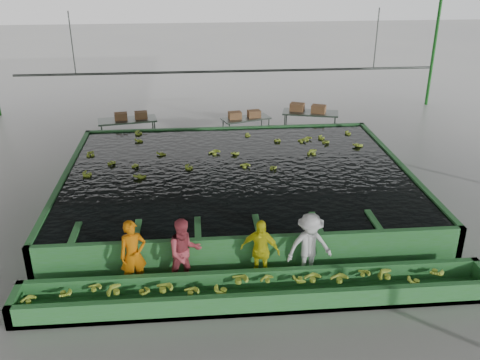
{
  "coord_description": "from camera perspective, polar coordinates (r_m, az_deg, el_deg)",
  "views": [
    {
      "loc": [
        -1.2,
        -12.8,
        6.92
      ],
      "look_at": [
        0.0,
        0.5,
        1.0
      ],
      "focal_mm": 40.0,
      "sensor_mm": 36.0,
      "label": 1
    }
  ],
  "objects": [
    {
      "name": "ground",
      "position": [
        14.6,
        0.18,
        -4.38
      ],
      "size": [
        80.0,
        80.0,
        0.0
      ],
      "primitive_type": "plane",
      "color": "gray",
      "rests_on": "ground"
    },
    {
      "name": "shed_roof",
      "position": [
        13.0,
        0.2,
        15.41
      ],
      "size": [
        20.0,
        22.0,
        0.04
      ],
      "primitive_type": "cube",
      "color": "gray",
      "rests_on": "shed_posts"
    },
    {
      "name": "shed_posts",
      "position": [
        13.6,
        0.19,
        4.93
      ],
      "size": [
        20.0,
        22.0,
        5.0
      ],
      "primitive_type": null,
      "color": "#175F1A",
      "rests_on": "ground"
    },
    {
      "name": "flotation_tank",
      "position": [
        15.74,
        -0.33,
        -0.36
      ],
      "size": [
        10.0,
        8.0,
        0.9
      ],
      "primitive_type": null,
      "color": "#2B6D32",
      "rests_on": "ground"
    },
    {
      "name": "tank_water",
      "position": [
        15.58,
        -0.33,
        0.98
      ],
      "size": [
        9.7,
        7.7,
        0.0
      ],
      "primitive_type": "cube",
      "color": "black",
      "rests_on": "flotation_tank"
    },
    {
      "name": "sorting_trough",
      "position": [
        11.43,
        1.88,
        -11.82
      ],
      "size": [
        10.0,
        1.0,
        0.5
      ],
      "primitive_type": null,
      "color": "#2B6D32",
      "rests_on": "ground"
    },
    {
      "name": "cableway_rail",
      "position": [
        18.27,
        -1.29,
        11.51
      ],
      "size": [
        0.08,
        0.08,
        14.0
      ],
      "primitive_type": "cylinder",
      "color": "#59605B",
      "rests_on": "shed_roof"
    },
    {
      "name": "rail_hanger_left",
      "position": [
        18.43,
        -17.5,
        13.74
      ],
      "size": [
        0.04,
        0.04,
        2.0
      ],
      "primitive_type": "cylinder",
      "color": "#59605B",
      "rests_on": "shed_roof"
    },
    {
      "name": "rail_hanger_right",
      "position": [
        19.07,
        14.34,
        14.39
      ],
      "size": [
        0.04,
        0.04,
        2.0
      ],
      "primitive_type": "cylinder",
      "color": "#59605B",
      "rests_on": "shed_roof"
    },
    {
      "name": "worker_a",
      "position": [
        11.81,
        -11.33,
        -7.84
      ],
      "size": [
        0.68,
        0.55,
        1.6
      ],
      "primitive_type": "imported",
      "rotation": [
        0.0,
        0.0,
        0.33
      ],
      "color": "#C26106",
      "rests_on": "ground"
    },
    {
      "name": "worker_b",
      "position": [
        11.73,
        -5.94,
        -7.71
      ],
      "size": [
        0.92,
        0.81,
        1.59
      ],
      "primitive_type": "imported",
      "rotation": [
        0.0,
        0.0,
        0.3
      ],
      "color": "#AB3C46",
      "rests_on": "ground"
    },
    {
      "name": "worker_c",
      "position": [
        11.83,
        2.15,
        -7.55
      ],
      "size": [
        0.96,
        0.66,
        1.51
      ],
      "primitive_type": "imported",
      "rotation": [
        0.0,
        0.0,
        -0.36
      ],
      "color": "yellow",
      "rests_on": "ground"
    },
    {
      "name": "worker_d",
      "position": [
        11.98,
        7.42,
        -7.06
      ],
      "size": [
        1.11,
        0.73,
        1.6
      ],
      "primitive_type": "imported",
      "rotation": [
        0.0,
        0.0,
        0.14
      ],
      "color": "silver",
      "rests_on": "ground"
    },
    {
      "name": "packing_table_left",
      "position": [
        20.48,
        -11.82,
        5.07
      ],
      "size": [
        2.23,
        1.2,
        0.96
      ],
      "primitive_type": null,
      "rotation": [
        0.0,
        0.0,
        0.17
      ],
      "color": "#59605B",
      "rests_on": "ground"
    },
    {
      "name": "packing_table_mid",
      "position": [
        20.66,
        0.65,
        5.56
      ],
      "size": [
        1.96,
        1.26,
        0.83
      ],
      "primitive_type": null,
      "rotation": [
        0.0,
        0.0,
        0.32
      ],
      "color": "#59605B",
      "rests_on": "ground"
    },
    {
      "name": "packing_table_right",
      "position": [
        21.12,
        7.46,
        5.96
      ],
      "size": [
        2.26,
        1.36,
        0.96
      ],
      "primitive_type": null,
      "rotation": [
        0.0,
        0.0,
        -0.26
      ],
      "color": "#59605B",
      "rests_on": "ground"
    },
    {
      "name": "box_stack_left",
      "position": [
        20.33,
        -11.53,
        6.39
      ],
      "size": [
        1.23,
        0.49,
        0.26
      ],
      "primitive_type": null,
      "rotation": [
        0.0,
        0.0,
        0.14
      ],
      "color": "brown",
      "rests_on": "packing_table_left"
    },
    {
      "name": "box_stack_mid",
      "position": [
        20.53,
        0.49,
        6.65
      ],
      "size": [
        1.27,
        0.55,
        0.26
      ],
      "primitive_type": null,
      "rotation": [
        0.0,
        0.0,
        0.18
      ],
      "color": "brown",
      "rests_on": "packing_table_mid"
    },
    {
      "name": "box_stack_right",
      "position": [
        21.0,
        7.23,
        7.25
      ],
      "size": [
        1.4,
        0.91,
        0.29
      ],
      "primitive_type": null,
      "rotation": [
        0.0,
        0.0,
        -0.42
      ],
      "color": "brown",
      "rests_on": "packing_table_right"
    },
    {
      "name": "floating_bananas",
      "position": [
        16.32,
        -0.57,
        2.07
      ],
      "size": [
        9.11,
        6.21,
        0.12
      ],
      "primitive_type": null,
      "color": "olive",
      "rests_on": "tank_water"
    },
    {
      "name": "trough_bananas",
      "position": [
        11.34,
        1.89,
        -11.21
      ],
      "size": [
        9.32,
        0.62,
        0.12
      ],
      "primitive_type": null,
      "color": "olive",
      "rests_on": "sorting_trough"
    }
  ]
}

